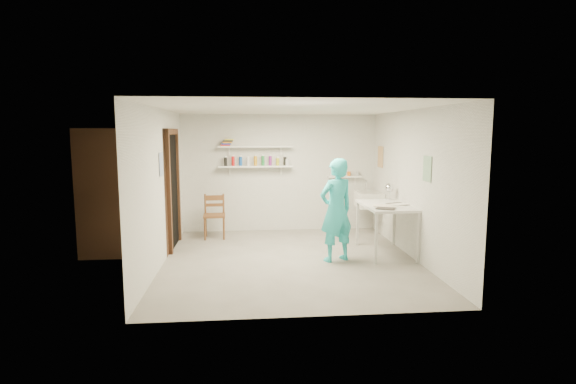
{
  "coord_description": "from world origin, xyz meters",
  "views": [
    {
      "loc": [
        -0.69,
        -6.97,
        2.04
      ],
      "look_at": [
        0.0,
        0.4,
        1.05
      ],
      "focal_mm": 28.0,
      "sensor_mm": 36.0,
      "label": 1
    }
  ],
  "objects": [
    {
      "name": "wall_front",
      "position": [
        0.0,
        -2.26,
        1.2
      ],
      "size": [
        4.0,
        0.02,
        2.4
      ],
      "primitive_type": "cube",
      "color": "silver",
      "rests_on": "ground"
    },
    {
      "name": "wall_back",
      "position": [
        0.0,
        2.26,
        1.2
      ],
      "size": [
        4.0,
        0.02,
        2.4
      ],
      "primitive_type": "cube",
      "color": "silver",
      "rests_on": "ground"
    },
    {
      "name": "poster_right_a",
      "position": [
        1.99,
        1.8,
        1.55
      ],
      "size": [
        0.01,
        0.34,
        0.42
      ],
      "primitive_type": "cube",
      "color": "#995933",
      "rests_on": "wall_right"
    },
    {
      "name": "ledge_pots",
      "position": [
        1.35,
        2.17,
        1.18
      ],
      "size": [
        0.48,
        0.07,
        0.09
      ],
      "color": "silver",
      "rests_on": "ledge_shelf"
    },
    {
      "name": "shelf_lower",
      "position": [
        -0.5,
        2.13,
        1.35
      ],
      "size": [
        1.5,
        0.22,
        0.03
      ],
      "primitive_type": "cube",
      "color": "white",
      "rests_on": "wall_back"
    },
    {
      "name": "wooden_chair",
      "position": [
        -1.31,
        1.64,
        0.44
      ],
      "size": [
        0.43,
        0.41,
        0.89
      ],
      "primitive_type": "cube",
      "rotation": [
        0.0,
        0.0,
        0.04
      ],
      "color": "brown",
      "rests_on": "ground"
    },
    {
      "name": "door_jamb_near",
      "position": [
        -1.97,
        0.55,
        1.0
      ],
      "size": [
        0.06,
        0.1,
        2.0
      ],
      "primitive_type": "cube",
      "color": "brown",
      "rests_on": "ground"
    },
    {
      "name": "poster_left",
      "position": [
        -1.99,
        0.05,
        1.55
      ],
      "size": [
        0.01,
        0.28,
        0.36
      ],
      "primitive_type": "cube",
      "color": "#334C7F",
      "rests_on": "wall_left"
    },
    {
      "name": "ledge_shelf",
      "position": [
        1.35,
        2.17,
        1.12
      ],
      "size": [
        0.7,
        0.14,
        0.03
      ],
      "primitive_type": "cube",
      "color": "white",
      "rests_on": "wall_back"
    },
    {
      "name": "corridor_box",
      "position": [
        -2.7,
        1.05,
        1.05
      ],
      "size": [
        1.4,
        1.5,
        2.1
      ],
      "primitive_type": "cube",
      "color": "brown",
      "rests_on": "ground"
    },
    {
      "name": "poster_right_b",
      "position": [
        1.99,
        -0.55,
        1.5
      ],
      "size": [
        0.01,
        0.3,
        0.38
      ],
      "primitive_type": "cube",
      "color": "#3F724C",
      "rests_on": "wall_right"
    },
    {
      "name": "wall_clock",
      "position": [
        0.81,
        0.1,
        1.09
      ],
      "size": [
        0.28,
        0.15,
        0.29
      ],
      "primitive_type": "cylinder",
      "rotation": [
        1.57,
        0.0,
        0.42
      ],
      "color": "beige",
      "rests_on": "man"
    },
    {
      "name": "shelf_upper",
      "position": [
        -0.5,
        2.13,
        1.75
      ],
      "size": [
        1.5,
        0.22,
        0.03
      ],
      "primitive_type": "cube",
      "color": "white",
      "rests_on": "wall_back"
    },
    {
      "name": "papers",
      "position": [
        1.64,
        0.24,
        0.85
      ],
      "size": [
        0.3,
        0.22,
        0.02
      ],
      "color": "silver",
      "rests_on": "work_table"
    },
    {
      "name": "man",
      "position": [
        0.72,
        -0.1,
        0.82
      ],
      "size": [
        0.71,
        0.6,
        1.64
      ],
      "primitive_type": "imported",
      "rotation": [
        0.0,
        0.0,
        3.57
      ],
      "color": "#2ACED5",
      "rests_on": "ground"
    },
    {
      "name": "book_stack",
      "position": [
        -1.06,
        2.13,
        1.83
      ],
      "size": [
        0.26,
        0.14,
        0.14
      ],
      "color": "red",
      "rests_on": "shelf_upper"
    },
    {
      "name": "doorway_recess",
      "position": [
        -1.99,
        1.05,
        1.0
      ],
      "size": [
        0.02,
        0.9,
        2.0
      ],
      "primitive_type": "cube",
      "color": "black",
      "rests_on": "wall_left"
    },
    {
      "name": "wall_left",
      "position": [
        -2.01,
        0.0,
        1.2
      ],
      "size": [
        0.02,
        4.5,
        2.4
      ],
      "primitive_type": "cube",
      "color": "silver",
      "rests_on": "ground"
    },
    {
      "name": "belfast_sink",
      "position": [
        1.75,
        1.7,
        0.7
      ],
      "size": [
        0.48,
        0.6,
        0.3
      ],
      "primitive_type": "cube",
      "color": "white",
      "rests_on": "wall_right"
    },
    {
      "name": "spray_cans",
      "position": [
        -0.5,
        2.13,
        1.45
      ],
      "size": [
        1.31,
        0.06,
        0.17
      ],
      "color": "black",
      "rests_on": "shelf_lower"
    },
    {
      "name": "door_lintel",
      "position": [
        -1.97,
        1.05,
        2.05
      ],
      "size": [
        0.06,
        1.05,
        0.1
      ],
      "primitive_type": "cube",
      "color": "brown",
      "rests_on": "wall_left"
    },
    {
      "name": "wall_right",
      "position": [
        2.01,
        0.0,
        1.2
      ],
      "size": [
        0.02,
        4.5,
        2.4
      ],
      "primitive_type": "cube",
      "color": "silver",
      "rests_on": "ground"
    },
    {
      "name": "ceiling",
      "position": [
        0.0,
        0.0,
        2.41
      ],
      "size": [
        4.0,
        4.5,
        0.02
      ],
      "primitive_type": "cube",
      "color": "silver",
      "rests_on": "wall_back"
    },
    {
      "name": "floor",
      "position": [
        0.0,
        0.0,
        -0.01
      ],
      "size": [
        4.0,
        4.5,
        0.02
      ],
      "primitive_type": "cube",
      "color": "slate",
      "rests_on": "ground"
    },
    {
      "name": "desk_lamp",
      "position": [
        1.85,
        0.74,
        1.06
      ],
      "size": [
        0.16,
        0.16,
        0.16
      ],
      "primitive_type": "sphere",
      "color": "silver",
      "rests_on": "work_table"
    },
    {
      "name": "work_table",
      "position": [
        1.64,
        0.24,
        0.42
      ],
      "size": [
        0.75,
        1.26,
        0.84
      ],
      "primitive_type": "cube",
      "color": "silver",
      "rests_on": "ground"
    },
    {
      "name": "door_jamb_far",
      "position": [
        -1.97,
        1.55,
        1.0
      ],
      "size": [
        0.06,
        0.1,
        2.0
      ],
      "primitive_type": "cube",
      "color": "brown",
      "rests_on": "ground"
    }
  ]
}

